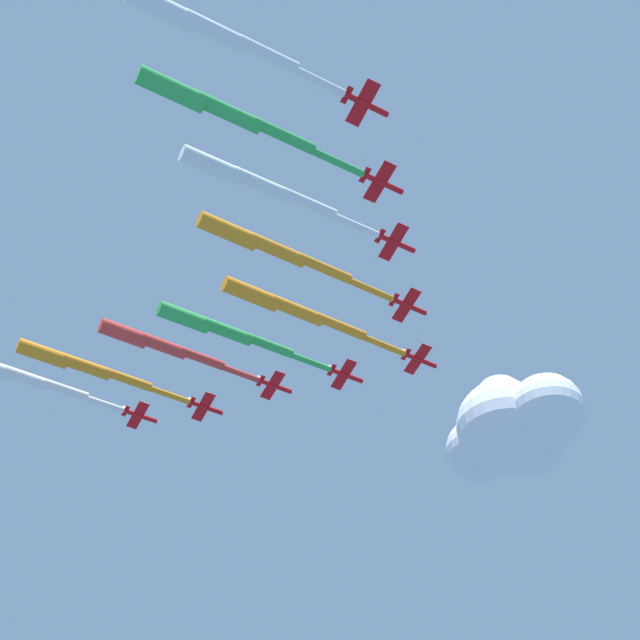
{
  "coord_description": "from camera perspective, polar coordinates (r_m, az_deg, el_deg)",
  "views": [
    {
      "loc": [
        -110.86,
        98.18,
        51.99
      ],
      "look_at": [
        0.0,
        0.0,
        192.99
      ],
      "focal_mm": 52.34,
      "sensor_mm": 36.0,
      "label": 1
    }
  ],
  "objects": [
    {
      "name": "cloud_puff",
      "position": [
        260.82,
        11.62,
        -6.46
      ],
      "size": [
        44.6,
        33.95,
        28.02
      ],
      "color": "white"
    },
    {
      "name": "jet_starboard_mid",
      "position": [
        181.09,
        -3.61,
        8.21
      ],
      "size": [
        16.68,
        51.97,
        4.44
      ],
      "color": "red"
    },
    {
      "name": "jet_starboard_outer",
      "position": [
        168.83,
        -5.56,
        12.43
      ],
      "size": [
        17.04,
        53.61,
        4.34
      ],
      "color": "red"
    },
    {
      "name": "jet_starboard_inner",
      "position": [
        190.48,
        -2.64,
        4.26
      ],
      "size": [
        16.28,
        54.77,
        4.44
      ],
      "color": "red"
    },
    {
      "name": "jet_trail_starboard",
      "position": [
        160.67,
        -6.32,
        17.04
      ],
      "size": [
        16.14,
        48.7,
        4.41
      ],
      "color": "red"
    },
    {
      "name": "jet_trail_port",
      "position": [
        231.27,
        -17.44,
        -3.46
      ],
      "size": [
        15.07,
        48.95,
        4.36
      ],
      "color": "red"
    },
    {
      "name": "jet_port_mid",
      "position": [
        215.72,
        -9.49,
        -1.63
      ],
      "size": [
        15.46,
        48.88,
        4.35
      ],
      "color": "red"
    },
    {
      "name": "jet_lead",
      "position": [
        202.24,
        -1.43,
        0.55
      ],
      "size": [
        16.35,
        54.75,
        4.34
      ],
      "color": "red"
    },
    {
      "name": "jet_port_outer",
      "position": [
        221.49,
        -14.07,
        -2.83
      ],
      "size": [
        15.83,
        51.28,
        4.45
      ],
      "color": "red"
    },
    {
      "name": "jet_port_inner",
      "position": [
        208.18,
        -5.66,
        -0.75
      ],
      "size": [
        16.41,
        51.91,
        4.46
      ],
      "color": "red"
    }
  ]
}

